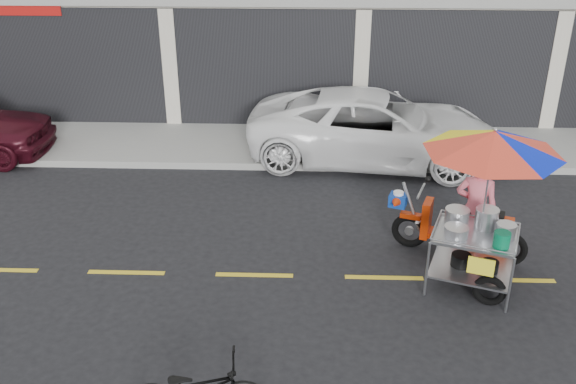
{
  "coord_description": "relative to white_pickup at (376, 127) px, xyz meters",
  "views": [
    {
      "loc": [
        -1.18,
        -8.34,
        5.48
      ],
      "look_at": [
        -1.5,
        0.6,
        1.15
      ],
      "focal_mm": 40.0,
      "sensor_mm": 36.0,
      "label": 1
    }
  ],
  "objects": [
    {
      "name": "food_vendor_rig",
      "position": [
        1.1,
        -4.51,
        0.83
      ],
      "size": [
        2.47,
        2.54,
        2.52
      ],
      "rotation": [
        0.0,
        0.0,
        -0.34
      ],
      "color": "black",
      "rests_on": "ground"
    },
    {
      "name": "centerline",
      "position": [
        -0.23,
        -4.67,
        -0.74
      ],
      "size": [
        42.0,
        0.1,
        0.01
      ],
      "primitive_type": "cube",
      "color": "gold",
      "rests_on": "ground"
    },
    {
      "name": "ground",
      "position": [
        -0.23,
        -4.67,
        -0.75
      ],
      "size": [
        90.0,
        90.0,
        0.0
      ],
      "primitive_type": "plane",
      "color": "black"
    },
    {
      "name": "sidewalk",
      "position": [
        -0.23,
        0.83,
        -0.67
      ],
      "size": [
        45.0,
        3.0,
        0.15
      ],
      "primitive_type": "cube",
      "color": "gray",
      "rests_on": "ground"
    },
    {
      "name": "white_pickup",
      "position": [
        0.0,
        0.0,
        0.0
      ],
      "size": [
        5.64,
        3.09,
        1.5
      ],
      "primitive_type": "imported",
      "rotation": [
        0.0,
        0.0,
        1.45
      ],
      "color": "white",
      "rests_on": "ground"
    }
  ]
}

